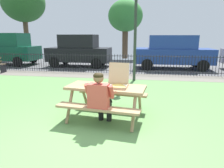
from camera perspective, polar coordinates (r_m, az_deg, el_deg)
ground at (r=5.14m, az=-2.16°, el=-8.40°), size 28.00×11.12×0.02m
cobblestone_walkway at (r=9.77m, az=3.40°, el=2.20°), size 28.00×1.40×0.01m
street_asphalt at (r=13.44m, az=5.02°, el=5.27°), size 28.00×6.08×0.01m
picnic_table_foreground at (r=4.71m, az=-1.73°, el=-2.64°), size 1.97×1.69×0.79m
pizza_box_open at (r=4.62m, az=1.55°, el=0.51°), size 0.50×0.58×0.52m
pizza_slice_on_table at (r=4.86m, az=-7.32°, el=-0.04°), size 0.27×0.31×0.02m
adult_at_table at (r=4.23m, az=-3.39°, el=-3.71°), size 0.63×0.62×1.19m
iron_fence_streetside at (r=10.37m, az=3.83°, el=5.70°), size 18.40×0.03×0.99m
lamp_post_walkway at (r=8.72m, az=6.74°, el=18.98°), size 0.28×0.28×4.58m
parked_car_left at (r=15.52m, az=-28.48°, el=8.91°), size 4.61×1.98×2.08m
parked_car_center at (r=13.02m, az=-9.28°, el=9.39°), size 3.93×1.89×1.98m
parked_car_right at (r=12.48m, az=16.82°, el=8.80°), size 4.40×1.92×1.94m
far_tree_left at (r=20.73m, az=-23.82°, el=20.29°), size 3.76×3.76×6.47m
far_tree_midleft at (r=17.64m, az=3.82°, el=18.55°), size 2.86×2.86×4.82m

